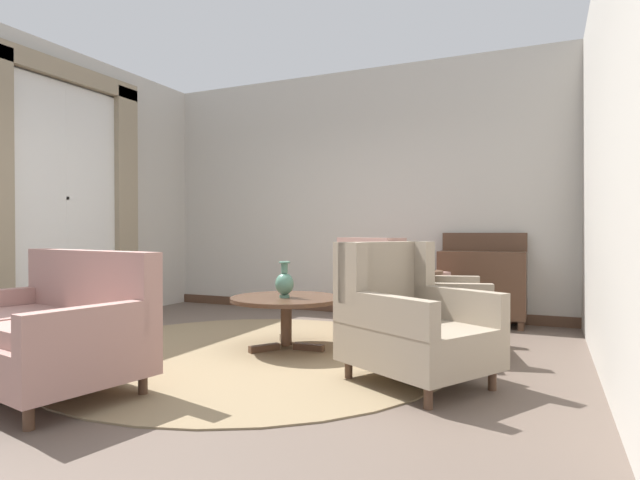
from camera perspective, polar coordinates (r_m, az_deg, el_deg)
name	(u,v)px	position (r m, az deg, el deg)	size (l,w,h in m)	color
ground	(230,362)	(4.33, -9.97, -13.21)	(7.96, 7.96, 0.00)	brown
wall_back	(352,192)	(6.77, 3.61, 5.32)	(5.64, 0.08, 3.17)	#BCB7AD
wall_left	(75,187)	(6.71, -25.59, 5.29)	(0.08, 3.98, 3.17)	#BCB7AD
wall_right	(605,161)	(4.39, 29.13, 7.73)	(0.08, 3.98, 3.17)	#BCB7AD
baseboard_back	(351,308)	(6.77, 3.44, -7.62)	(5.48, 0.03, 0.12)	#4C3323
area_rug	(250,353)	(4.58, -7.82, -12.37)	(3.47, 3.47, 0.01)	#847051
window_with_curtains	(68,184)	(6.52, -26.25, 5.60)	(0.12, 2.02, 2.89)	silver
coffee_table	(286,305)	(4.63, -3.79, -7.23)	(1.00, 1.00, 0.47)	#4C3323
porcelain_vase	(285,283)	(4.57, -3.97, -4.78)	(0.17, 0.17, 0.32)	#4C7A66
settee	(46,332)	(3.92, -28.17, -8.99)	(1.62, 1.14, 0.92)	tan
armchair_back_corner	(427,304)	(4.72, 11.87, -6.96)	(1.03, 1.04, 0.96)	gray
armchair_near_sideboard	(387,291)	(5.59, 7.49, -5.69)	(1.18, 1.21, 1.00)	tan
armchair_foreground_right	(409,323)	(3.69, 9.88, -9.06)	(1.18, 1.13, 0.98)	gray
side_table	(418,301)	(4.89, 10.89, -6.65)	(0.45, 0.45, 0.70)	#4C3323
sideboard	(482,283)	(6.10, 17.57, -4.59)	(0.94, 0.40, 1.05)	#4C3323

